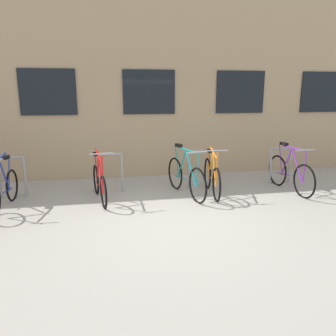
{
  "coord_description": "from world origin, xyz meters",
  "views": [
    {
      "loc": [
        -1.06,
        -5.15,
        2.15
      ],
      "look_at": [
        0.19,
        1.6,
        0.56
      ],
      "focal_mm": 35.22,
      "sensor_mm": 36.0,
      "label": 1
    }
  ],
  "objects_px": {
    "bicycle_blue": "(3,190)",
    "bicycle_red": "(99,183)",
    "bicycle_purple": "(290,173)",
    "bicycle_orange": "(212,176)",
    "bicycle_teal": "(186,177)"
  },
  "relations": [
    {
      "from": "bicycle_blue",
      "to": "bicycle_red",
      "type": "relative_size",
      "value": 1.02
    },
    {
      "from": "bicycle_blue",
      "to": "bicycle_purple",
      "type": "distance_m",
      "value": 5.9
    },
    {
      "from": "bicycle_orange",
      "to": "bicycle_red",
      "type": "height_order",
      "value": "bicycle_red"
    },
    {
      "from": "bicycle_orange",
      "to": "bicycle_red",
      "type": "relative_size",
      "value": 1.03
    },
    {
      "from": "bicycle_orange",
      "to": "bicycle_purple",
      "type": "xyz_separation_m",
      "value": [
        1.77,
        -0.11,
        0.01
      ]
    },
    {
      "from": "bicycle_blue",
      "to": "bicycle_teal",
      "type": "distance_m",
      "value": 3.57
    },
    {
      "from": "bicycle_teal",
      "to": "bicycle_orange",
      "type": "height_order",
      "value": "bicycle_teal"
    },
    {
      "from": "bicycle_teal",
      "to": "bicycle_orange",
      "type": "relative_size",
      "value": 1.07
    },
    {
      "from": "bicycle_purple",
      "to": "bicycle_teal",
      "type": "bearing_deg",
      "value": 176.95
    },
    {
      "from": "bicycle_orange",
      "to": "bicycle_purple",
      "type": "relative_size",
      "value": 0.97
    },
    {
      "from": "bicycle_blue",
      "to": "bicycle_orange",
      "type": "bearing_deg",
      "value": 2.69
    },
    {
      "from": "bicycle_blue",
      "to": "bicycle_teal",
      "type": "bearing_deg",
      "value": 3.4
    },
    {
      "from": "bicycle_blue",
      "to": "bicycle_teal",
      "type": "xyz_separation_m",
      "value": [
        3.56,
        0.21,
        0.03
      ]
    },
    {
      "from": "bicycle_blue",
      "to": "bicycle_purple",
      "type": "bearing_deg",
      "value": 0.84
    },
    {
      "from": "bicycle_purple",
      "to": "bicycle_red",
      "type": "bearing_deg",
      "value": 178.65
    }
  ]
}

